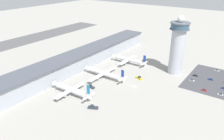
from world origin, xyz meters
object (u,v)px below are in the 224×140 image
(service_truck_baggage, at_px, (139,78))
(car_black_suv, at_px, (217,70))
(airplane_gate_bravo, at_px, (104,73))
(car_white_wagon, at_px, (220,94))
(airplane_gate_alpha, at_px, (71,90))
(car_navy_sedan, at_px, (195,75))
(airplane_gate_charlie, at_px, (128,60))
(car_silver_sedan, at_px, (211,79))
(car_yellow_taxi, at_px, (192,80))
(car_green_van, at_px, (224,88))
(service_truck_catering, at_px, (93,107))
(car_blue_compact, at_px, (204,90))
(service_truck_fuel, at_px, (91,87))
(control_tower, at_px, (177,46))

(service_truck_baggage, height_order, car_black_suv, service_truck_baggage)
(airplane_gate_bravo, xyz_separation_m, car_white_wagon, (28.62, -97.72, -3.73))
(airplane_gate_alpha, height_order, car_navy_sedan, airplane_gate_alpha)
(airplane_gate_charlie, relative_size, service_truck_baggage, 5.50)
(airplane_gate_alpha, distance_m, car_silver_sedan, 128.32)
(airplane_gate_charlie, xyz_separation_m, car_yellow_taxi, (-2.15, -69.96, -4.13))
(airplane_gate_alpha, bearing_deg, airplane_gate_bravo, -3.02)
(airplane_gate_charlie, bearing_deg, car_green_van, -91.02)
(car_black_suv, xyz_separation_m, car_navy_sedan, (-25.23, 14.36, 0.03))
(service_truck_catering, distance_m, car_white_wagon, 104.41)
(car_green_van, xyz_separation_m, car_blue_compact, (-12.87, 13.25, -0.04))
(airplane_gate_alpha, bearing_deg, service_truck_catering, -100.68)
(car_blue_compact, bearing_deg, service_truck_baggage, 102.26)
(airplane_gate_bravo, height_order, airplane_gate_charlie, airplane_gate_charlie)
(airplane_gate_bravo, distance_m, car_black_suv, 115.90)
(car_white_wagon, distance_m, car_yellow_taxi, 29.53)
(service_truck_catering, xyz_separation_m, service_truck_fuel, (23.46, 21.68, 0.01))
(airplane_gate_alpha, xyz_separation_m, service_truck_fuel, (18.32, -5.58, -3.53))
(airplane_gate_charlie, height_order, service_truck_catering, airplane_gate_charlie)
(car_silver_sedan, relative_size, car_yellow_taxi, 1.05)
(service_truck_catering, relative_size, car_blue_compact, 1.81)
(airplane_gate_bravo, bearing_deg, car_black_suv, -47.10)
(control_tower, distance_m, service_truck_baggage, 47.81)
(car_black_suv, xyz_separation_m, car_blue_compact, (-50.19, -0.12, -0.03))
(car_black_suv, xyz_separation_m, car_silver_sedan, (-25.59, 0.32, -0.02))
(service_truck_catering, xyz_separation_m, car_navy_sedan, (100.00, -45.42, -0.37))
(airplane_gate_bravo, xyz_separation_m, car_navy_sedan, (53.62, -70.50, -3.66))
(airplane_gate_alpha, xyz_separation_m, car_silver_sedan, (94.50, -86.72, -3.96))
(service_truck_baggage, xyz_separation_m, car_navy_sedan, (37.12, -41.45, -0.41))
(service_truck_catering, bearing_deg, airplane_gate_charlie, 15.04)
(control_tower, xyz_separation_m, car_green_van, (-8.12, -47.45, -27.18))
(airplane_gate_alpha, bearing_deg, airplane_gate_charlie, -2.15)
(car_white_wagon, bearing_deg, airplane_gate_charlie, 81.39)
(control_tower, relative_size, service_truck_catering, 7.18)
(service_truck_catering, bearing_deg, control_tower, -14.98)
(car_navy_sedan, bearing_deg, car_black_suv, -29.65)
(airplane_gate_charlie, xyz_separation_m, car_blue_compact, (-14.60, -83.99, -4.14))
(service_truck_baggage, height_order, car_silver_sedan, service_truck_baggage)
(airplane_gate_charlie, xyz_separation_m, car_green_van, (-1.73, -97.23, -4.11))
(airplane_gate_alpha, height_order, car_silver_sedan, airplane_gate_alpha)
(car_green_van, xyz_separation_m, car_navy_sedan, (12.09, 27.72, 0.02))
(car_white_wagon, bearing_deg, car_yellow_taxi, 64.98)
(car_black_suv, bearing_deg, airplane_gate_charlie, 112.99)
(car_black_suv, bearing_deg, airplane_gate_alpha, 144.06)
(airplane_gate_charlie, bearing_deg, service_truck_catering, -164.96)
(airplane_gate_alpha, height_order, car_yellow_taxi, airplane_gate_alpha)
(airplane_gate_charlie, bearing_deg, airplane_gate_alpha, 177.85)
(airplane_gate_alpha, height_order, airplane_gate_charlie, airplane_gate_alpha)
(control_tower, distance_m, airplane_gate_alpha, 107.72)
(car_black_suv, distance_m, car_white_wagon, 51.85)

